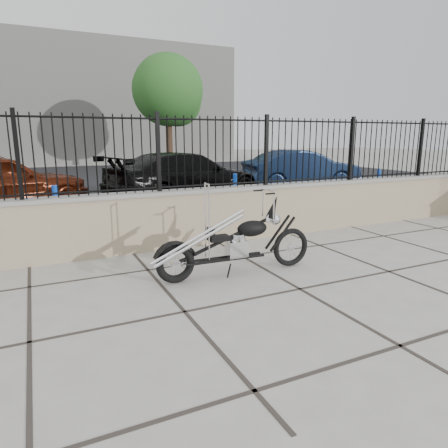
% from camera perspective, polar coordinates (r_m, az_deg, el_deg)
% --- Properties ---
extents(ground_plane, '(90.00, 90.00, 0.00)m').
position_cam_1_polar(ground_plane, '(5.04, 10.81, -9.14)').
color(ground_plane, '#99968E').
rests_on(ground_plane, ground).
extents(parking_lot, '(30.00, 30.00, 0.00)m').
position_cam_1_polar(parking_lot, '(16.60, -15.62, 5.69)').
color(parking_lot, black).
rests_on(parking_lot, ground).
extents(retaining_wall, '(14.00, 0.36, 0.96)m').
position_cam_1_polar(retaining_wall, '(6.99, -1.17, 1.29)').
color(retaining_wall, gray).
rests_on(retaining_wall, ground_plane).
extents(iron_fence, '(14.00, 0.08, 1.20)m').
position_cam_1_polar(iron_fence, '(6.87, -1.21, 10.16)').
color(iron_fence, black).
rests_on(iron_fence, retaining_wall).
extents(background_building, '(22.00, 6.00, 8.00)m').
position_cam_1_polar(background_building, '(30.46, -20.94, 15.80)').
color(background_building, beige).
rests_on(background_building, ground_plane).
extents(chopper_motorcycle, '(2.15, 0.46, 1.28)m').
position_cam_1_polar(chopper_motorcycle, '(5.28, 1.40, -0.64)').
color(chopper_motorcycle, black).
rests_on(chopper_motorcycle, ground_plane).
extents(car_black, '(5.12, 3.18, 1.38)m').
position_cam_1_polar(car_black, '(11.54, -5.47, 6.75)').
color(car_black, black).
rests_on(car_black, parking_lot).
extents(car_blue, '(4.28, 2.06, 1.35)m').
position_cam_1_polar(car_blue, '(14.47, 11.02, 7.67)').
color(car_blue, '#0D1A32').
rests_on(car_blue, parking_lot).
extents(bollard_a, '(0.13, 0.13, 0.91)m').
position_cam_1_polar(bollard_a, '(8.36, -22.80, 2.00)').
color(bollard_a, blue).
rests_on(bollard_a, ground_plane).
extents(bollard_b, '(0.11, 0.11, 0.92)m').
position_cam_1_polar(bollard_b, '(10.03, 1.59, 4.59)').
color(bollard_b, '#0A15A3').
rests_on(bollard_b, ground_plane).
extents(bollard_c, '(0.13, 0.13, 0.88)m').
position_cam_1_polar(bollard_c, '(12.65, 21.15, 5.32)').
color(bollard_c, '#0B28AB').
rests_on(bollard_c, ground_plane).
extents(tree_right, '(3.61, 3.61, 6.09)m').
position_cam_1_polar(tree_right, '(21.63, -8.04, 18.85)').
color(tree_right, '#382619').
rests_on(tree_right, ground_plane).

